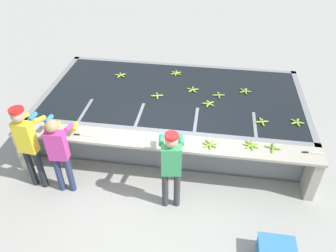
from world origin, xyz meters
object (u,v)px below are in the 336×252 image
(banana_bunch_floating_2, at_px, (218,95))
(banana_bunch_floating_5, at_px, (245,91))
(banana_bunch_ledge_1, at_px, (251,145))
(banana_bunch_ledge_0, at_px, (273,148))
(worker_1, at_px, (59,150))
(banana_bunch_floating_6, at_px, (209,104))
(worker_0, at_px, (28,140))
(banana_bunch_floating_4, at_px, (120,75))
(knife_0, at_px, (310,152))
(crate, at_px, (276,251))
(banana_bunch_floating_7, at_px, (157,96))
(banana_bunch_floating_8, at_px, (176,73))
(banana_bunch_floating_1, at_px, (193,90))
(knife_1, at_px, (81,135))
(banana_bunch_floating_3, at_px, (262,122))
(banana_bunch_floating_0, at_px, (297,122))
(worker_2, at_px, (171,164))
(banana_bunch_ledge_2, at_px, (210,144))

(banana_bunch_floating_2, bearing_deg, banana_bunch_floating_5, 23.96)
(banana_bunch_ledge_1, bearing_deg, banana_bunch_ledge_0, -2.78)
(worker_1, distance_m, banana_bunch_floating_6, 3.04)
(worker_0, relative_size, banana_bunch_floating_6, 6.20)
(worker_0, distance_m, banana_bunch_floating_4, 2.86)
(knife_0, height_order, crate, knife_0)
(banana_bunch_floating_5, xyz_separation_m, banana_bunch_floating_7, (-1.85, -0.46, 0.00))
(banana_bunch_floating_7, bearing_deg, banana_bunch_floating_5, 13.99)
(banana_bunch_floating_8, bearing_deg, banana_bunch_floating_5, -20.62)
(worker_0, bearing_deg, banana_bunch_floating_1, 41.53)
(worker_1, distance_m, banana_bunch_floating_2, 3.42)
(knife_1, bearing_deg, banana_bunch_floating_3, 15.03)
(banana_bunch_floating_5, bearing_deg, banana_bunch_floating_2, -156.04)
(banana_bunch_floating_0, xyz_separation_m, knife_1, (-3.92, -0.95, -0.01))
(worker_1, distance_m, banana_bunch_floating_0, 4.36)
(crate, bearing_deg, banana_bunch_floating_0, 77.88)
(banana_bunch_floating_5, bearing_deg, banana_bunch_floating_7, -166.01)
(banana_bunch_floating_4, bearing_deg, banana_bunch_floating_2, -13.66)
(banana_bunch_floating_4, relative_size, knife_1, 0.79)
(banana_bunch_floating_2, distance_m, banana_bunch_floating_3, 1.19)
(banana_bunch_floating_0, bearing_deg, crate, -102.12)
(knife_0, bearing_deg, worker_1, -172.12)
(worker_0, relative_size, worker_2, 1.09)
(banana_bunch_floating_6, xyz_separation_m, crate, (1.18, -2.72, -0.75))
(banana_bunch_ledge_0, bearing_deg, banana_bunch_floating_7, 148.61)
(banana_bunch_floating_8, relative_size, banana_bunch_ledge_1, 1.00)
(banana_bunch_floating_0, xyz_separation_m, banana_bunch_ledge_1, (-0.89, -0.80, 0.00))
(banana_bunch_floating_7, xyz_separation_m, banana_bunch_floating_8, (0.27, 1.06, -0.00))
(banana_bunch_floating_8, bearing_deg, banana_bunch_floating_6, -55.66)
(banana_bunch_floating_2, height_order, knife_1, banana_bunch_floating_2)
(worker_0, relative_size, knife_1, 4.88)
(banana_bunch_floating_4, bearing_deg, banana_bunch_floating_7, -37.43)
(banana_bunch_floating_3, distance_m, knife_1, 3.38)
(worker_0, relative_size, banana_bunch_ledge_1, 6.10)
(worker_0, relative_size, banana_bunch_ledge_0, 6.08)
(worker_1, height_order, worker_2, same)
(worker_2, distance_m, banana_bunch_floating_0, 2.65)
(banana_bunch_floating_5, xyz_separation_m, banana_bunch_floating_8, (-1.58, 0.60, -0.00))
(banana_bunch_ledge_0, distance_m, knife_0, 0.60)
(knife_0, bearing_deg, knife_1, -178.45)
(banana_bunch_floating_7, bearing_deg, banana_bunch_floating_8, 75.56)
(banana_bunch_ledge_2, height_order, knife_1, banana_bunch_ledge_2)
(banana_bunch_floating_0, xyz_separation_m, banana_bunch_ledge_0, (-0.53, -0.82, 0.00))
(worker_2, distance_m, banana_bunch_ledge_2, 0.85)
(knife_0, bearing_deg, banana_bunch_floating_7, 153.91)
(worker_2, relative_size, banana_bunch_floating_4, 5.66)
(banana_bunch_ledge_0, bearing_deg, banana_bunch_floating_4, 146.65)
(knife_1, bearing_deg, banana_bunch_floating_7, 53.00)
(knife_0, bearing_deg, banana_bunch_ledge_0, 177.79)
(worker_1, bearing_deg, banana_bunch_floating_2, 39.82)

